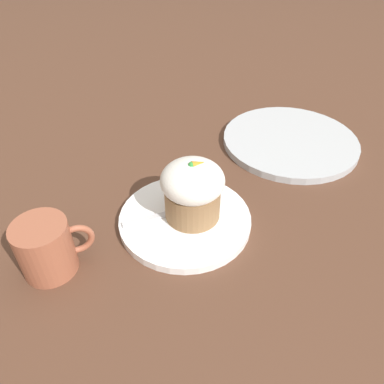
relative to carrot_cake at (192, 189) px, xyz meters
The scene contains 6 objects.
ground_plane 0.07m from the carrot_cake, behind, with size 4.00×4.00×0.00m, color #513323.
dessert_plate 0.06m from the carrot_cake, behind, with size 0.21×0.21×0.01m.
carrot_cake is the anchor object (origin of this frame).
spoon 0.06m from the carrot_cake, 161.39° to the left, with size 0.11×0.03×0.01m.
coffee_cup 0.22m from the carrot_cake, behind, with size 0.10×0.08×0.08m.
side_plate 0.31m from the carrot_cake, 25.13° to the left, with size 0.28×0.28×0.01m.
Camera 1 is at (-0.16, -0.40, 0.43)m, focal length 35.00 mm.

